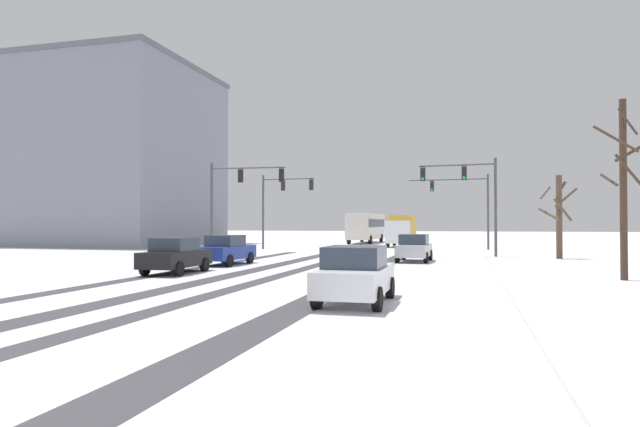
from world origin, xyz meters
name	(u,v)px	position (x,y,z in m)	size (l,w,h in m)	color
wheel_track_left_lane	(276,277)	(-0.10, 16.88, 0.00)	(0.82, 37.13, 0.01)	#424247
wheel_track_right_lane	(356,279)	(3.34, 16.88, 0.00)	(1.11, 37.13, 0.01)	#424247
wheel_track_center	(165,274)	(-5.42, 16.88, 0.00)	(0.90, 37.13, 0.01)	#424247
wheel_track_oncoming	(230,275)	(-2.21, 16.88, 0.00)	(1.06, 37.13, 0.01)	#424247
sidewalk_kerb_right	(566,288)	(10.94, 15.19, 0.06)	(4.00, 37.13, 0.12)	white
traffic_signal_near_right	(469,188)	(7.86, 31.82, 4.60)	(4.96, 0.51, 6.50)	#47474C
traffic_signal_far_right	(465,198)	(7.62, 43.83, 4.48)	(6.85, 0.44, 6.50)	#47474C
traffic_signal_near_left	(237,189)	(-7.69, 29.90, 4.62)	(5.42, 0.70, 6.50)	#47474C
traffic_signal_far_left	(280,197)	(-7.91, 39.67, 4.59)	(4.83, 0.56, 6.50)	#47474C
car_silver_lead	(414,248)	(4.72, 27.56, 0.82)	(1.94, 4.16, 1.62)	#B7BABF
car_blue_second	(226,250)	(-4.98, 22.42, 0.82)	(1.97, 4.17, 1.62)	#233899
car_black_third	(176,255)	(-5.01, 17.14, 0.82)	(1.95, 4.16, 1.62)	black
car_white_fourth	(356,274)	(4.64, 10.31, 0.82)	(1.85, 4.11, 1.62)	silver
bus_oncoming	(366,226)	(-3.45, 56.99, 1.99)	(2.80, 11.04, 3.38)	silver
box_truck_delivery	(402,230)	(1.63, 48.14, 1.63)	(2.34, 7.41, 3.02)	silver
bare_tree_sidewalk_mid	(623,184)	(13.75, 19.16, 3.82)	(2.19, 2.20, 7.24)	#423023
bare_tree_sidewalk_far	(559,214)	(13.44, 32.66, 2.88)	(2.40, 2.43, 5.36)	brown
office_building_far_left_block	(89,158)	(-31.77, 45.09, 9.36)	(24.87, 18.07, 18.70)	gray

